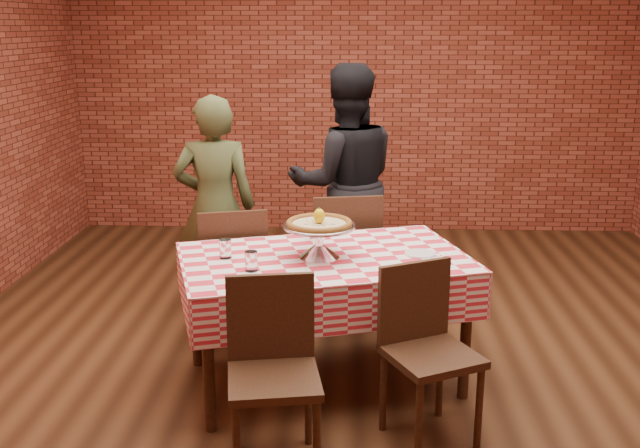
{
  "coord_description": "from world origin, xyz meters",
  "views": [
    {
      "loc": [
        -0.06,
        -4.15,
        2.01
      ],
      "look_at": [
        -0.23,
        -0.19,
        0.92
      ],
      "focal_mm": 41.0,
      "sensor_mm": 36.0,
      "label": 1
    }
  ],
  "objects_px": {
    "chair_near_left": "(274,381)",
    "pizza_stand": "(319,241)",
    "water_glass_left": "(251,261)",
    "condiment_caddy": "(315,229)",
    "pizza": "(319,224)",
    "chair_far_left": "(232,272)",
    "diner_black": "(345,184)",
    "table": "(324,320)",
    "water_glass_right": "(225,249)",
    "chair_near_right": "(432,358)",
    "diner_olive": "(215,207)",
    "chair_far_right": "(342,257)"
  },
  "relations": [
    {
      "from": "table",
      "to": "diner_black",
      "type": "relative_size",
      "value": 0.89
    },
    {
      "from": "pizza",
      "to": "diner_olive",
      "type": "relative_size",
      "value": 0.23
    },
    {
      "from": "condiment_caddy",
      "to": "chair_near_right",
      "type": "height_order",
      "value": "condiment_caddy"
    },
    {
      "from": "water_glass_right",
      "to": "water_glass_left",
      "type": "bearing_deg",
      "value": -50.72
    },
    {
      "from": "pizza",
      "to": "water_glass_left",
      "type": "height_order",
      "value": "pizza"
    },
    {
      "from": "water_glass_left",
      "to": "condiment_caddy",
      "type": "relative_size",
      "value": 0.78
    },
    {
      "from": "water_glass_left",
      "to": "chair_near_left",
      "type": "xyz_separation_m",
      "value": [
        0.18,
        -0.61,
        -0.37
      ]
    },
    {
      "from": "table",
      "to": "water_glass_right",
      "type": "height_order",
      "value": "water_glass_right"
    },
    {
      "from": "water_glass_right",
      "to": "diner_black",
      "type": "relative_size",
      "value": 0.06
    },
    {
      "from": "water_glass_right",
      "to": "diner_black",
      "type": "height_order",
      "value": "diner_black"
    },
    {
      "from": "pizza",
      "to": "chair_far_left",
      "type": "xyz_separation_m",
      "value": [
        -0.6,
        0.6,
        -0.49
      ]
    },
    {
      "from": "table",
      "to": "diner_black",
      "type": "bearing_deg",
      "value": 85.85
    },
    {
      "from": "pizza",
      "to": "water_glass_right",
      "type": "distance_m",
      "value": 0.54
    },
    {
      "from": "chair_near_right",
      "to": "chair_far_left",
      "type": "distance_m",
      "value": 1.67
    },
    {
      "from": "chair_far_right",
      "to": "diner_black",
      "type": "relative_size",
      "value": 0.54
    },
    {
      "from": "pizza_stand",
      "to": "pizza",
      "type": "bearing_deg",
      "value": 0.0
    },
    {
      "from": "water_glass_right",
      "to": "chair_near_left",
      "type": "distance_m",
      "value": 0.97
    },
    {
      "from": "condiment_caddy",
      "to": "chair_far_right",
      "type": "bearing_deg",
      "value": 49.76
    },
    {
      "from": "pizza_stand",
      "to": "water_glass_right",
      "type": "height_order",
      "value": "pizza_stand"
    },
    {
      "from": "diner_olive",
      "to": "water_glass_right",
      "type": "bearing_deg",
      "value": 96.31
    },
    {
      "from": "water_glass_left",
      "to": "chair_far_left",
      "type": "height_order",
      "value": "chair_far_left"
    },
    {
      "from": "water_glass_left",
      "to": "water_glass_right",
      "type": "bearing_deg",
      "value": 129.28
    },
    {
      "from": "condiment_caddy",
      "to": "pizza_stand",
      "type": "bearing_deg",
      "value": -107.52
    },
    {
      "from": "pizza",
      "to": "diner_olive",
      "type": "xyz_separation_m",
      "value": [
        -0.77,
        1.03,
        -0.17
      ]
    },
    {
      "from": "diner_black",
      "to": "chair_far_left",
      "type": "bearing_deg",
      "value": 37.3
    },
    {
      "from": "diner_olive",
      "to": "diner_black",
      "type": "distance_m",
      "value": 0.98
    },
    {
      "from": "chair_far_left",
      "to": "diner_olive",
      "type": "relative_size",
      "value": 0.58
    },
    {
      "from": "chair_near_right",
      "to": "pizza_stand",
      "type": "bearing_deg",
      "value": 107.33
    },
    {
      "from": "pizza_stand",
      "to": "diner_olive",
      "type": "bearing_deg",
      "value": 126.76
    },
    {
      "from": "pizza",
      "to": "water_glass_left",
      "type": "distance_m",
      "value": 0.45
    },
    {
      "from": "water_glass_left",
      "to": "chair_near_left",
      "type": "bearing_deg",
      "value": -74.0
    },
    {
      "from": "pizza",
      "to": "chair_far_right",
      "type": "distance_m",
      "value": 1.03
    },
    {
      "from": "diner_olive",
      "to": "diner_black",
      "type": "bearing_deg",
      "value": -164.79
    },
    {
      "from": "water_glass_right",
      "to": "diner_black",
      "type": "bearing_deg",
      "value": 65.94
    },
    {
      "from": "water_glass_left",
      "to": "chair_near_right",
      "type": "relative_size",
      "value": 0.12
    },
    {
      "from": "condiment_caddy",
      "to": "diner_olive",
      "type": "relative_size",
      "value": 0.09
    },
    {
      "from": "chair_near_right",
      "to": "chair_far_left",
      "type": "xyz_separation_m",
      "value": [
        -1.17,
        1.19,
        0.01
      ]
    },
    {
      "from": "table",
      "to": "pizza",
      "type": "height_order",
      "value": "pizza"
    },
    {
      "from": "diner_black",
      "to": "condiment_caddy",
      "type": "bearing_deg",
      "value": 70.3
    },
    {
      "from": "water_glass_right",
      "to": "diner_olive",
      "type": "bearing_deg",
      "value": 103.37
    },
    {
      "from": "table",
      "to": "chair_far_left",
      "type": "height_order",
      "value": "chair_far_left"
    },
    {
      "from": "chair_near_left",
      "to": "chair_far_left",
      "type": "bearing_deg",
      "value": 96.73
    },
    {
      "from": "chair_near_right",
      "to": "chair_far_right",
      "type": "relative_size",
      "value": 0.94
    },
    {
      "from": "chair_near_left",
      "to": "pizza_stand",
      "type": "bearing_deg",
      "value": 69.43
    },
    {
      "from": "chair_near_left",
      "to": "diner_black",
      "type": "distance_m",
      "value": 2.33
    },
    {
      "from": "pizza_stand",
      "to": "diner_olive",
      "type": "height_order",
      "value": "diner_olive"
    },
    {
      "from": "pizza_stand",
      "to": "chair_near_left",
      "type": "relative_size",
      "value": 0.46
    },
    {
      "from": "water_glass_right",
      "to": "chair_far_right",
      "type": "distance_m",
      "value": 1.19
    },
    {
      "from": "water_glass_right",
      "to": "diner_black",
      "type": "xyz_separation_m",
      "value": [
        0.65,
        1.45,
        0.06
      ]
    },
    {
      "from": "condiment_caddy",
      "to": "chair_near_left",
      "type": "xyz_separation_m",
      "value": [
        -0.13,
        -1.2,
        -0.38
      ]
    }
  ]
}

